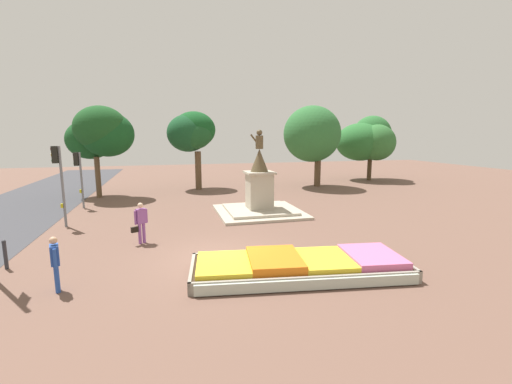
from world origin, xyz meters
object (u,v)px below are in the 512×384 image
(flower_planter, at_px, (301,266))
(traffic_light_mid_block, at_px, (59,172))
(pedestrian_with_handbag, at_px, (141,221))
(pedestrian_near_planter, at_px, (55,260))
(kerb_bollard_mid_b, at_px, (5,254))
(statue_monument, at_px, (259,196))
(traffic_light_far_corner, at_px, (79,170))

(flower_planter, distance_m, traffic_light_mid_block, 12.42)
(flower_planter, distance_m, pedestrian_with_handbag, 6.93)
(flower_planter, xyz_separation_m, pedestrian_near_planter, (-7.17, 0.58, 0.67))
(pedestrian_with_handbag, bearing_deg, kerb_bollard_mid_b, -157.48)
(statue_monument, bearing_deg, traffic_light_mid_block, -177.16)
(traffic_light_far_corner, bearing_deg, traffic_light_mid_block, -87.99)
(flower_planter, distance_m, pedestrian_near_planter, 7.22)
(traffic_light_far_corner, height_order, pedestrian_near_planter, traffic_light_far_corner)
(traffic_light_far_corner, bearing_deg, kerb_bollard_mid_b, -91.04)
(pedestrian_near_planter, bearing_deg, statue_monument, 44.95)
(pedestrian_near_planter, relative_size, kerb_bollard_mid_b, 1.61)
(flower_planter, distance_m, kerb_bollard_mid_b, 9.75)
(flower_planter, relative_size, pedestrian_with_handbag, 4.23)
(traffic_light_far_corner, relative_size, pedestrian_near_planter, 2.11)
(pedestrian_with_handbag, bearing_deg, statue_monument, 34.01)
(statue_monument, relative_size, kerb_bollard_mid_b, 4.70)
(pedestrian_near_planter, distance_m, kerb_bollard_mid_b, 3.16)
(flower_planter, distance_m, statue_monument, 8.82)
(flower_planter, bearing_deg, kerb_bollard_mid_b, 162.96)
(statue_monument, relative_size, pedestrian_near_planter, 2.93)
(traffic_light_far_corner, bearing_deg, statue_monument, -21.59)
(traffic_light_far_corner, distance_m, pedestrian_with_handbag, 9.18)
(kerb_bollard_mid_b, bearing_deg, traffic_light_far_corner, 88.96)
(traffic_light_mid_block, distance_m, pedestrian_with_handbag, 5.56)
(flower_planter, height_order, pedestrian_with_handbag, pedestrian_with_handbag)
(pedestrian_near_planter, bearing_deg, traffic_light_far_corner, 99.20)
(pedestrian_with_handbag, bearing_deg, pedestrian_near_planter, -116.81)
(statue_monument, xyz_separation_m, pedestrian_with_handbag, (-6.14, -4.14, -0.04))
(traffic_light_mid_block, xyz_separation_m, traffic_light_far_corner, (-0.16, 4.51, -0.32))
(flower_planter, xyz_separation_m, pedestrian_with_handbag, (-5.15, 4.59, 0.70))
(statue_monument, bearing_deg, pedestrian_with_handbag, -145.99)
(traffic_light_mid_block, bearing_deg, pedestrian_near_planter, -76.69)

